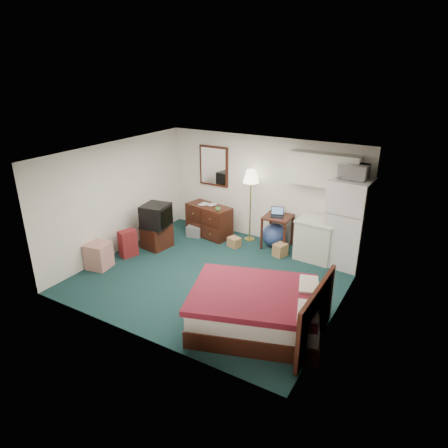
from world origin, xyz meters
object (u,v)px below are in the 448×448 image
Objects in this scene: dresser at (209,221)px; tv_stand at (157,236)px; fridge at (348,223)px; desk at (277,232)px; floor_lamp at (250,206)px; bed at (256,310)px; kitchen_counter at (316,240)px; suitcase at (128,243)px.

tv_stand is at bearing -108.96° from dresser.
fridge is 3.22× the size of tv_stand.
tv_stand is (-2.43, -1.42, -0.12)m from desk.
fridge is (1.58, -0.05, 0.55)m from desk.
bed is (1.67, -3.08, -0.55)m from floor_lamp.
bed is (0.93, -3.02, -0.07)m from desk.
desk is (1.74, 0.22, -0.00)m from dresser.
tv_stand is (-3.40, -1.29, -0.17)m from kitchen_counter.
bed is at bearing -75.51° from desk.
dresser is 1.96× the size of tv_stand.
kitchen_counter is 1.49× the size of tv_stand.
dresser is at bearing 115.25° from bed.
kitchen_counter reaches higher than suitcase.
desk is at bearing 17.88° from dresser.
floor_lamp is at bearing 100.19° from bed.
floor_lamp is 2.33m from fridge.
desk is 1.32× the size of tv_stand.
floor_lamp is 2.98× the size of tv_stand.
fridge reaches higher than floor_lamp.
fridge reaches higher than bed.
dresser is at bearing -174.80° from kitchen_counter.
floor_lamp is (1.00, 0.27, 0.48)m from dresser.
bed is 3.43× the size of tv_stand.
floor_lamp is 1.77m from kitchen_counter.
dresser is 3.37m from fridge.
desk reaches higher than tv_stand.
dresser reaches higher than bed.
bed reaches higher than tv_stand.
fridge reaches higher than kitchen_counter.
fridge is (2.32, -0.11, 0.07)m from floor_lamp.
desk is at bearing 88.82° from bed.
floor_lamp is at bearing -177.72° from fridge.
floor_lamp is 2.87× the size of suitcase.
bed is at bearing 3.87° from suitcase.
dresser is 1.89× the size of suitcase.
fridge is 0.94× the size of bed.
kitchen_counter is 0.44× the size of bed.
kitchen_counter is 1.44× the size of suitcase.
desk is at bearing -4.39° from floor_lamp.
desk is at bearing -176.90° from fridge.
kitchen_counter is 0.46× the size of fridge.
floor_lamp is 0.87× the size of bed.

